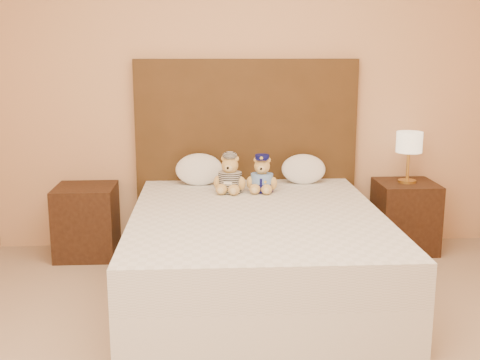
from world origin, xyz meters
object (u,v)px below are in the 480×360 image
bed (257,252)px  teddy_police (262,174)px  pillow_right (304,168)px  nightstand_left (87,221)px  lamp (409,145)px  teddy_prisoner (230,174)px  nightstand_right (405,216)px  pillow_left (199,168)px

bed → teddy_police: 0.69m
bed → pillow_right: 1.02m
nightstand_left → lamp: lamp is taller
nightstand_left → teddy_prisoner: size_ratio=1.98×
nightstand_left → lamp: 2.56m
nightstand_right → teddy_prisoner: size_ratio=1.98×
nightstand_left → teddy_police: 1.42m
pillow_left → nightstand_right: bearing=-1.1°
nightstand_right → pillow_right: 0.91m
teddy_police → pillow_right: size_ratio=0.79×
bed → nightstand_left: (-1.25, 0.80, -0.00)m
teddy_police → teddy_prisoner: bearing=-168.9°
bed → pillow_left: pillow_left is taller
nightstand_right → lamp: (-0.00, 0.00, 0.57)m
nightstand_right → pillow_left: size_ratio=1.51×
nightstand_left → pillow_left: pillow_left is taller
teddy_police → nightstand_left: bearing=-179.5°
pillow_left → bed: bearing=-65.6°
nightstand_left → nightstand_right: size_ratio=1.00×
lamp → nightstand_left: bearing=180.0°
teddy_police → pillow_right: bearing=49.7°
teddy_police → pillow_left: teddy_police is taller
nightstand_left → lamp: bearing=0.0°
bed → pillow_right: size_ratio=5.82×
bed → teddy_prisoner: bearing=105.3°
bed → pillow_left: bearing=114.4°
bed → teddy_police: bearing=81.4°
pillow_right → teddy_police: bearing=-141.4°
pillow_left → pillow_right: bearing=0.0°
bed → teddy_prisoner: size_ratio=7.19×
nightstand_right → teddy_prisoner: bearing=-169.9°
nightstand_left → pillow_right: bearing=1.0°
nightstand_left → pillow_right: (1.68, 0.03, 0.40)m
lamp → pillow_left: lamp is taller
lamp → nightstand_right: bearing=0.0°
nightstand_left → pillow_right: 1.73m
lamp → teddy_police: bearing=-167.9°
bed → lamp: 1.59m
lamp → pillow_right: size_ratio=1.16×
bed → nightstand_left: bearing=147.4°
bed → lamp: size_ratio=5.00×
teddy_police → pillow_left: (-0.46, 0.28, -0.01)m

